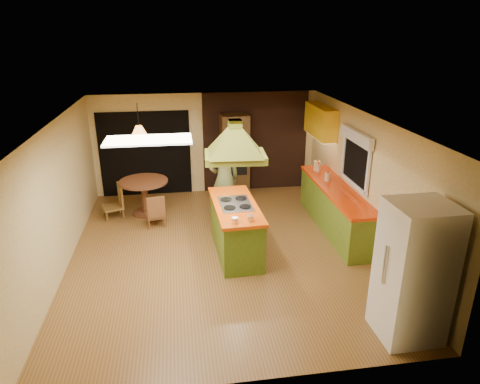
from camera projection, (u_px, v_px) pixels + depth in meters
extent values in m
plane|color=brown|center=(221.00, 251.00, 8.10)|extent=(6.50, 6.50, 0.00)
plane|color=beige|center=(206.00, 144.00, 10.66)|extent=(5.50, 0.00, 5.50)
plane|color=beige|center=(250.00, 292.00, 4.66)|extent=(5.50, 0.00, 5.50)
plane|color=beige|center=(59.00, 197.00, 7.28)|extent=(0.00, 6.50, 6.50)
plane|color=beige|center=(365.00, 181.00, 8.04)|extent=(0.00, 6.50, 6.50)
plane|color=silver|center=(218.00, 120.00, 7.21)|extent=(6.50, 6.50, 0.00)
cube|color=#381E14|center=(255.00, 142.00, 10.81)|extent=(2.64, 0.03, 2.50)
cube|color=black|center=(145.00, 154.00, 10.50)|extent=(2.20, 0.03, 2.10)
cube|color=olive|center=(335.00, 210.00, 8.84)|extent=(0.58, 3.00, 0.86)
cube|color=#E53807|center=(337.00, 189.00, 8.68)|extent=(0.62, 3.05, 0.06)
cube|color=yellow|center=(321.00, 121.00, 9.79)|extent=(0.34, 1.40, 0.70)
cube|color=black|center=(356.00, 160.00, 8.29)|extent=(0.03, 1.16, 0.96)
cube|color=white|center=(356.00, 136.00, 8.12)|extent=(0.10, 1.35, 0.22)
cube|color=white|center=(148.00, 140.00, 5.95)|extent=(1.20, 0.60, 0.03)
cube|color=#53731C|center=(235.00, 229.00, 7.94)|extent=(0.78, 1.86, 0.90)
cube|color=#E85007|center=(235.00, 206.00, 7.76)|extent=(0.84, 1.95, 0.06)
cube|color=silver|center=(235.00, 204.00, 7.75)|extent=(0.59, 0.83, 0.02)
cube|color=olive|center=(235.00, 157.00, 7.43)|extent=(1.10, 0.82, 0.13)
pyramid|color=olive|center=(235.00, 128.00, 7.25)|extent=(1.10, 0.82, 0.45)
cube|color=olive|center=(235.00, 124.00, 7.22)|extent=(0.22, 0.22, 0.14)
imported|color=#575F32|center=(224.00, 179.00, 8.95)|extent=(0.84, 0.70, 1.96)
cube|color=white|center=(413.00, 272.00, 5.58)|extent=(0.81, 0.77, 1.93)
cube|color=#4E3519|center=(235.00, 155.00, 10.56)|extent=(0.68, 0.59, 2.02)
cube|color=black|center=(236.00, 146.00, 10.18)|extent=(0.52, 0.03, 0.45)
cube|color=black|center=(236.00, 166.00, 10.36)|extent=(0.52, 0.03, 0.45)
cylinder|color=brown|center=(143.00, 182.00, 9.45)|extent=(1.07, 1.07, 0.05)
cylinder|color=brown|center=(145.00, 197.00, 9.58)|extent=(0.14, 0.14, 0.75)
cylinder|color=brown|center=(146.00, 212.00, 9.72)|extent=(0.60, 0.60, 0.05)
cone|color=#FF9E3F|center=(139.00, 131.00, 9.04)|extent=(0.39, 0.39, 0.24)
cylinder|color=#FDF5CB|center=(317.00, 166.00, 9.68)|extent=(0.18, 0.18, 0.22)
cylinder|color=beige|center=(318.00, 168.00, 9.61)|extent=(0.16, 0.16, 0.19)
cylinder|color=beige|center=(328.00, 177.00, 9.03)|extent=(0.16, 0.16, 0.17)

